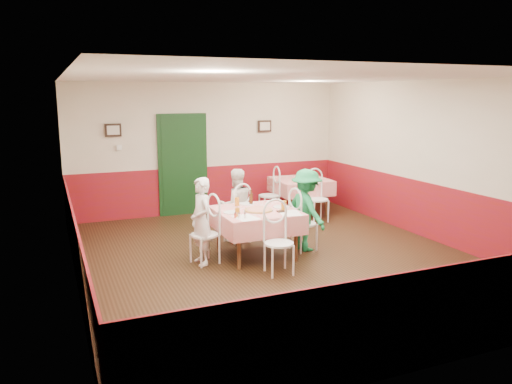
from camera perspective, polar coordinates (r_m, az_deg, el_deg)
name	(u,v)px	position (r m, az deg, el deg)	size (l,w,h in m)	color
floor	(277,258)	(7.99, 2.40, -7.52)	(7.00, 7.00, 0.00)	black
ceiling	(278,77)	(7.58, 2.57, 12.97)	(7.00, 7.00, 0.00)	white
back_wall	(209,148)	(10.91, -5.41, 5.00)	(6.00, 0.10, 2.80)	beige
front_wall	(443,225)	(4.80, 20.63, -3.51)	(6.00, 0.10, 2.80)	beige
left_wall	(70,184)	(6.95, -20.50, 0.86)	(0.10, 7.00, 2.80)	beige
right_wall	(431,161)	(9.34, 19.41, 3.39)	(0.10, 7.00, 2.80)	beige
wainscot_back	(210,189)	(11.02, -5.30, 0.33)	(6.00, 0.03, 1.00)	maroon
wainscot_front	(435,317)	(5.10, 19.80, -13.31)	(6.00, 0.03, 1.00)	maroon
wainscot_left	(76,250)	(7.15, -19.89, -6.24)	(0.03, 7.00, 1.00)	maroon
wainscot_right	(427,210)	(9.48, 19.00, -2.01)	(0.03, 7.00, 1.00)	maroon
door	(183,166)	(10.74, -8.35, 2.95)	(0.96, 0.06, 2.10)	black
picture_left	(113,130)	(10.40, -16.02, 6.81)	(0.32, 0.03, 0.26)	black
picture_right	(265,126)	(11.28, 0.99, 7.54)	(0.32, 0.03, 0.26)	black
thermostat	(119,147)	(10.44, -15.37, 4.93)	(0.10, 0.03, 0.10)	white
main_table	(256,234)	(7.95, 0.00, -4.78)	(1.22, 1.22, 0.77)	red
second_table	(301,196)	(10.86, 5.11, -0.50)	(1.12, 1.12, 0.77)	red
chair_left	(205,235)	(7.66, -5.89, -4.89)	(0.42, 0.42, 0.90)	white
chair_right	(303,224)	(8.29, 5.43, -3.63)	(0.42, 0.42, 0.90)	white
chair_far	(237,217)	(8.70, -2.18, -2.89)	(0.42, 0.42, 0.90)	white
chair_near	(279,244)	(7.19, 2.65, -5.91)	(0.42, 0.42, 0.90)	white
chair_second_a	(269,196)	(10.52, 1.51, -0.42)	(0.42, 0.42, 0.90)	white
chair_second_b	(318,200)	(10.20, 7.08, -0.86)	(0.42, 0.42, 0.90)	white
pizza	(258,210)	(7.80, 0.28, -2.07)	(0.43, 0.43, 0.03)	#B74723
plate_left	(231,212)	(7.68, -2.83, -2.34)	(0.25, 0.25, 0.01)	white
plate_right	(281,207)	(8.04, 2.86, -1.73)	(0.25, 0.25, 0.01)	white
plate_far	(247,204)	(8.26, -1.06, -1.37)	(0.25, 0.25, 0.01)	white
glass_a	(237,212)	(7.45, -2.15, -2.31)	(0.07, 0.07, 0.13)	#BF7219
glass_b	(284,206)	(7.82, 3.20, -1.58)	(0.08, 0.08, 0.15)	#BF7219
glass_c	(237,202)	(8.14, -2.19, -1.11)	(0.08, 0.08, 0.14)	#BF7219
beer_bottle	(251,198)	(8.22, -0.57, -0.68)	(0.06, 0.06, 0.22)	#381C0A
shaker_a	(239,215)	(7.33, -1.94, -2.68)	(0.04, 0.04, 0.09)	silver
shaker_b	(245,215)	(7.32, -1.27, -2.70)	(0.04, 0.04, 0.09)	silver
shaker_c	(235,215)	(7.35, -2.38, -2.65)	(0.04, 0.04, 0.09)	#B23319
menu_left	(246,218)	(7.37, -1.18, -2.95)	(0.30, 0.40, 0.00)	white
menu_right	(290,213)	(7.67, 3.88, -2.42)	(0.30, 0.40, 0.00)	white
wallet	(281,211)	(7.73, 2.87, -2.22)	(0.11, 0.09, 0.02)	black
diner_left	(201,221)	(7.58, -6.29, -3.34)	(0.49, 0.32, 1.34)	gray
diner_far	(236,205)	(8.70, -2.31, -1.55)	(0.63, 0.49, 1.29)	gray
diner_right	(306,210)	(8.26, 5.77, -2.06)	(0.88, 0.50, 1.36)	gray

